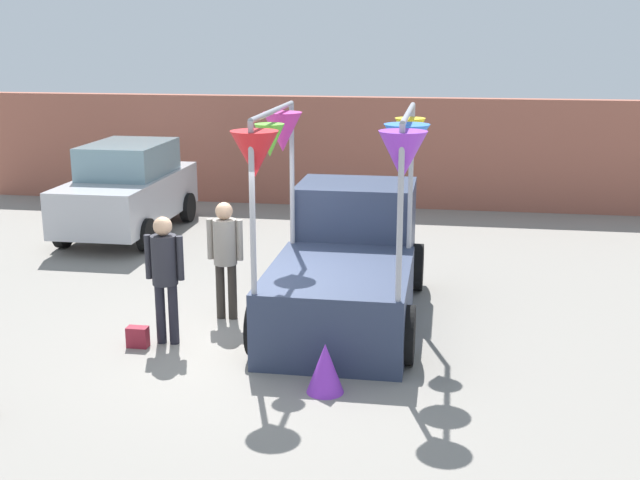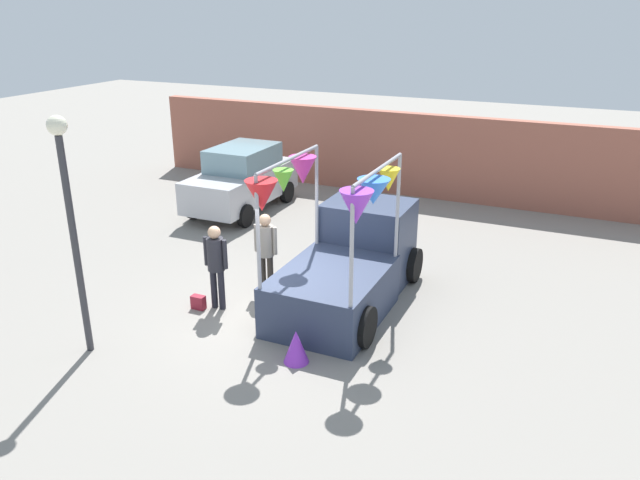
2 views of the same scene
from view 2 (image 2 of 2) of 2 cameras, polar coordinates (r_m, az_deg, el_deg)
The scene contains 9 objects.
ground_plane at distance 12.44m, azimuth -4.14°, elevation -6.82°, with size 60.00×60.00×0.00m, color gray.
vendor_truck at distance 12.73m, azimuth 2.83°, elevation -1.66°, with size 2.51×4.17×3.12m.
parked_car at distance 18.46m, azimuth -7.15°, elevation 5.59°, with size 1.88×4.00×1.88m.
person_customer at distance 12.40m, azimuth -9.50°, elevation -1.74°, with size 0.53×0.34×1.75m.
person_vendor at distance 12.98m, azimuth -4.99°, elevation -0.50°, with size 0.53×0.34×1.74m.
handbag at distance 12.82m, azimuth -11.06°, elevation -5.60°, with size 0.28×0.16×0.28m, color maroon.
street_lamp at distance 10.94m, azimuth -21.97°, elevation 2.95°, with size 0.32×0.32×4.16m.
brick_boundary_wall at distance 19.95m, azimuth 8.25°, elevation 7.75°, with size 18.00×0.36×2.60m, color #9E5947.
folded_kite_bundle_violet at distance 10.77m, azimuth -2.20°, elevation -9.70°, with size 0.44×0.44×0.60m, color purple.
Camera 2 is at (5.33, -9.64, 5.79)m, focal length 35.00 mm.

